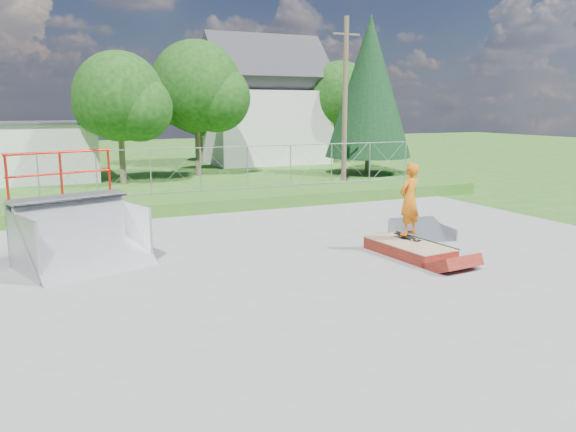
# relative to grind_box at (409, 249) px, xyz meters

# --- Properties ---
(ground) EXTENTS (120.00, 120.00, 0.00)m
(ground) POSITION_rel_grind_box_xyz_m (-2.73, -0.25, -0.18)
(ground) COLOR #2A5C1A
(ground) RESTS_ON ground
(concrete_pad) EXTENTS (20.00, 16.00, 0.04)m
(concrete_pad) POSITION_rel_grind_box_xyz_m (-2.73, -0.25, -0.16)
(concrete_pad) COLOR gray
(concrete_pad) RESTS_ON ground
(grass_berm) EXTENTS (24.00, 3.00, 0.50)m
(grass_berm) POSITION_rel_grind_box_xyz_m (-2.73, 9.25, 0.07)
(grass_berm) COLOR #2A5C1A
(grass_berm) RESTS_ON ground
(grind_box) EXTENTS (1.39, 2.52, 0.36)m
(grind_box) POSITION_rel_grind_box_xyz_m (0.00, 0.00, 0.00)
(grind_box) COLOR maroon
(grind_box) RESTS_ON concrete_pad
(quarter_pipe) EXTENTS (3.38, 3.11, 2.77)m
(quarter_pipe) POSITION_rel_grind_box_xyz_m (-7.87, 2.37, 1.21)
(quarter_pipe) COLOR #9DA0A5
(quarter_pipe) RESTS_ON concrete_pad
(flat_bank_ramp) EXTENTS (1.76, 1.84, 0.46)m
(flat_bank_ramp) POSITION_rel_grind_box_xyz_m (1.62, 1.54, 0.05)
(flat_bank_ramp) COLOR #9DA0A5
(flat_bank_ramp) RESTS_ON concrete_pad
(skateboard) EXTENTS (0.45, 0.82, 0.13)m
(skateboard) POSITION_rel_grind_box_xyz_m (0.22, 0.38, 0.22)
(skateboard) COLOR black
(skateboard) RESTS_ON grind_box
(skater) EXTENTS (0.82, 0.68, 1.94)m
(skater) POSITION_rel_grind_box_xyz_m (0.22, 0.38, 1.19)
(skater) COLOR #D2670F
(skater) RESTS_ON grind_box
(chain_link_fence) EXTENTS (20.00, 0.06, 1.80)m
(chain_link_fence) POSITION_rel_grind_box_xyz_m (-2.73, 10.25, 1.22)
(chain_link_fence) COLOR gray
(chain_link_fence) RESTS_ON grass_berm
(gable_house) EXTENTS (8.40, 6.08, 8.94)m
(gable_house) POSITION_rel_grind_box_xyz_m (6.27, 25.75, 3.66)
(gable_house) COLOR silver
(gable_house) RESTS_ON ground
(utility_pole) EXTENTS (0.24, 0.24, 8.00)m
(utility_pole) POSITION_rel_grind_box_xyz_m (4.77, 11.75, 3.82)
(utility_pole) COLOR brown
(utility_pole) RESTS_ON ground
(tree_left_near) EXTENTS (4.76, 4.48, 6.65)m
(tree_left_near) POSITION_rel_grind_box_xyz_m (-4.48, 17.59, 4.06)
(tree_left_near) COLOR brown
(tree_left_near) RESTS_ON ground
(tree_center) EXTENTS (5.44, 5.12, 7.60)m
(tree_center) POSITION_rel_grind_box_xyz_m (0.05, 19.56, 4.66)
(tree_center) COLOR brown
(tree_center) RESTS_ON ground
(tree_right_far) EXTENTS (5.10, 4.80, 7.12)m
(tree_right_far) POSITION_rel_grind_box_xyz_m (11.54, 23.58, 4.36)
(tree_right_far) COLOR brown
(tree_right_far) RESTS_ON ground
(tree_back_mid) EXTENTS (4.08, 3.84, 5.70)m
(tree_back_mid) POSITION_rel_grind_box_xyz_m (2.48, 27.61, 3.45)
(tree_back_mid) COLOR brown
(tree_back_mid) RESTS_ON ground
(conifer_tree) EXTENTS (5.04, 5.04, 9.10)m
(conifer_tree) POSITION_rel_grind_box_xyz_m (9.27, 16.75, 4.87)
(conifer_tree) COLOR brown
(conifer_tree) RESTS_ON ground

